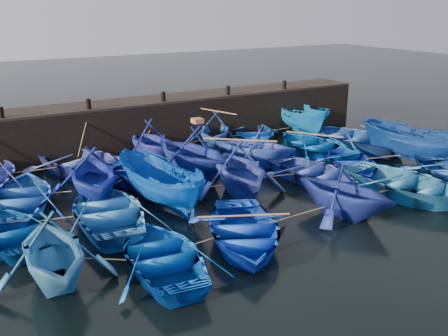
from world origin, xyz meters
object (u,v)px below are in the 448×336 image
boat_13 (11,230)px  boat_20 (52,250)px  boat_8 (147,175)px  wooden_crate (197,121)px

boat_13 → boat_20: (0.65, -3.40, 0.62)m
boat_8 → wooden_crate: (2.50, -0.02, 2.13)m
boat_8 → boat_20: (-5.29, -6.17, 0.57)m
boat_13 → boat_20: boat_20 is taller
boat_20 → boat_13: bearing=104.0°
boat_8 → boat_20: bearing=-163.4°
boat_8 → boat_13: boat_8 is taller
boat_8 → boat_13: size_ratio=1.11×
boat_8 → boat_13: (-5.94, -2.77, -0.05)m
wooden_crate → boat_13: bearing=-161.9°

